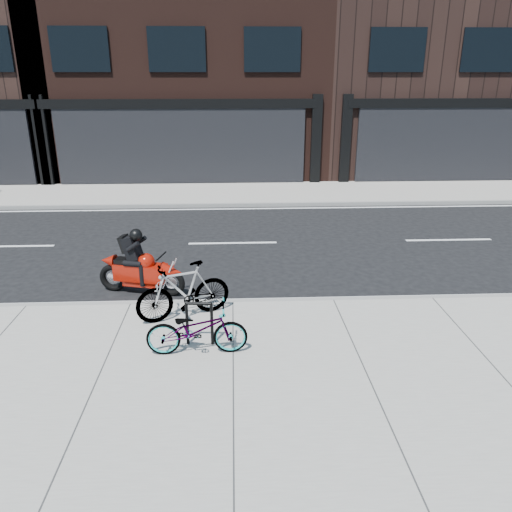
{
  "coord_description": "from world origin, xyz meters",
  "views": [
    {
      "loc": [
        0.05,
        -10.91,
        4.36
      ],
      "look_at": [
        0.48,
        -1.49,
        0.9
      ],
      "focal_mm": 35.0,
      "sensor_mm": 36.0,
      "label": 1
    }
  ],
  "objects_px": {
    "bike_rack": "(199,320)",
    "bicycle_rear": "(183,291)",
    "bicycle_front": "(197,329)",
    "motorcycle": "(144,268)"
  },
  "relations": [
    {
      "from": "bicycle_front",
      "to": "motorcycle",
      "type": "distance_m",
      "value": 2.94
    },
    {
      "from": "bicycle_front",
      "to": "motorcycle",
      "type": "bearing_deg",
      "value": 23.81
    },
    {
      "from": "bike_rack",
      "to": "bicycle_front",
      "type": "height_order",
      "value": "bicycle_front"
    },
    {
      "from": "bicycle_rear",
      "to": "motorcycle",
      "type": "xyz_separation_m",
      "value": [
        -0.93,
        1.39,
        -0.08
      ]
    },
    {
      "from": "bicycle_front",
      "to": "motorcycle",
      "type": "height_order",
      "value": "motorcycle"
    },
    {
      "from": "bike_rack",
      "to": "motorcycle",
      "type": "relative_size",
      "value": 0.41
    },
    {
      "from": "bike_rack",
      "to": "bicycle_front",
      "type": "relative_size",
      "value": 0.48
    },
    {
      "from": "bicycle_front",
      "to": "bicycle_rear",
      "type": "bearing_deg",
      "value": 12.74
    },
    {
      "from": "bike_rack",
      "to": "bicycle_rear",
      "type": "distance_m",
      "value": 1.06
    },
    {
      "from": "bicycle_front",
      "to": "motorcycle",
      "type": "xyz_separation_m",
      "value": [
        -1.25,
        2.66,
        0.02
      ]
    }
  ]
}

